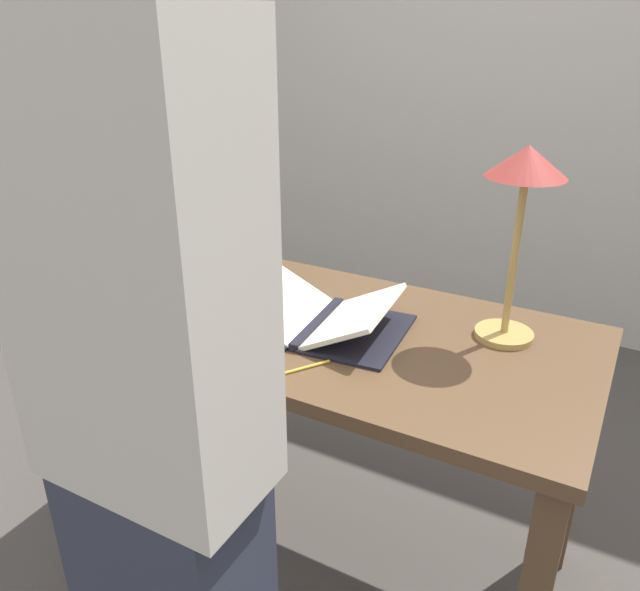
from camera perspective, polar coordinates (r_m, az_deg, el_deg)
The scene contains 10 objects.
ground_plane at distance 2.06m, azimuth 0.21°, elevation -21.81°, with size 12.00×12.00×0.00m, color #47423D.
wall_back at distance 3.17m, azimuth 17.31°, elevation 19.97°, with size 8.00×0.06×2.60m.
reading_desk at distance 1.65m, azimuth 0.24°, elevation -5.95°, with size 1.36×0.67×0.76m.
open_book at distance 1.57m, azimuth -0.32°, elevation -1.91°, with size 0.46×0.33×0.10m.
book_stack_tall at distance 1.89m, azimuth -10.45°, elevation 3.36°, with size 0.26×0.31×0.11m.
book_standing_upright at distance 1.76m, azimuth -6.08°, elevation 3.61°, with size 0.05×0.17×0.20m.
reading_lamp at distance 1.46m, azimuth 18.13°, elevation 9.28°, with size 0.18×0.18×0.47m.
coffee_mug at distance 1.66m, azimuth -5.74°, elevation 0.05°, with size 0.08×0.11×0.09m.
pencil at distance 1.39m, azimuth -1.81°, elevation -6.73°, with size 0.09×0.13×0.01m.
person_reader at distance 1.05m, azimuth -14.61°, elevation -13.83°, with size 0.36×0.23×1.70m.
Camera 1 is at (0.68, -1.26, 1.49)m, focal length 35.00 mm.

